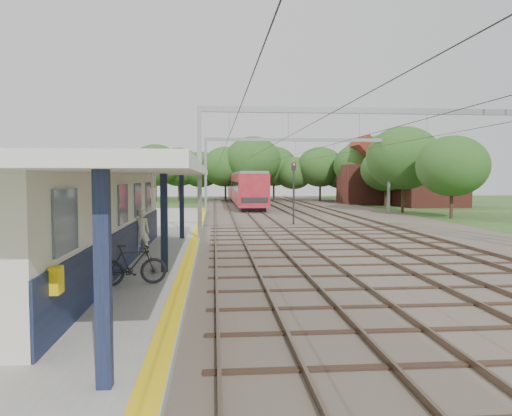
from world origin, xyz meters
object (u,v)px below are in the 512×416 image
train (243,187)px  signal_post (294,186)px  person (141,232)px  bicycle (132,265)px

train → signal_post: signal_post is taller
person → bicycle: person is taller
person → signal_post: 17.41m
train → signal_post: (1.85, -29.91, 0.65)m
train → person: bearing=-98.4°
bicycle → train: size_ratio=0.05×
train → signal_post: bearing=-86.5°
bicycle → train: bearing=-20.8°
person → signal_post: bearing=-134.4°
person → bicycle: bearing=80.5°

